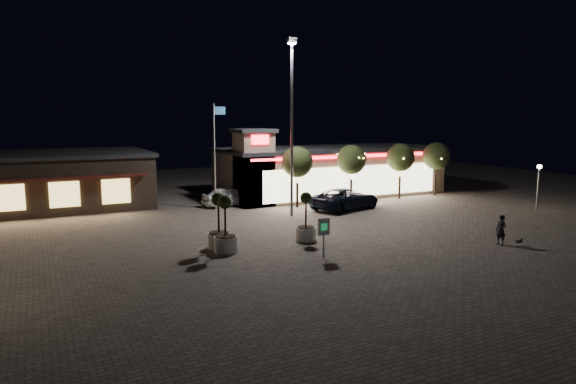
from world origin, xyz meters
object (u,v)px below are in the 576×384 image
pedestrian (501,230)px  planter_left (219,231)px  white_sedan (230,196)px  planter_mid (225,235)px  valet_sign (324,230)px  pickup_truck (346,199)px

pedestrian → planter_left: planter_left is taller
white_sedan → planter_mid: (-5.09, -13.25, 0.17)m
white_sedan → planter_mid: bearing=153.4°
planter_left → white_sedan: bearing=67.4°
planter_mid → pedestrian: bearing=-20.6°
planter_mid → valet_sign: planter_mid is taller
valet_sign → planter_mid: bearing=142.2°
white_sedan → planter_left: 13.33m
planter_left → planter_mid: size_ratio=1.01×
planter_left → valet_sign: size_ratio=1.52×
white_sedan → pedestrian: bearing=-159.5°
white_sedan → planter_left: size_ratio=1.48×
pedestrian → valet_sign: valet_sign is taller
planter_left → pedestrian: bearing=-23.8°
white_sedan → valet_sign: valet_sign is taller
pickup_truck → white_sedan: size_ratio=1.30×
pickup_truck → pedestrian: 13.29m
pickup_truck → planter_mid: 14.74m
white_sedan → planter_mid: 14.19m
pickup_truck → pedestrian: (1.71, -13.18, 0.03)m
white_sedan → valet_sign: size_ratio=2.24×
pickup_truck → valet_sign: bearing=127.4°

